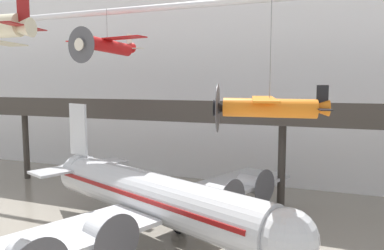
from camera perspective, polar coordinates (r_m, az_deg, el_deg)
The scene contains 5 objects.
hangar_back_wall at distance 43.19m, azimuth 15.45°, elevation 6.23°, with size 140.00×3.00×23.06m.
mezzanine_walkway at distance 33.46m, azimuth 13.44°, elevation 0.72°, with size 110.00×3.20×9.92m.
airliner_silver_main at distance 27.35m, azimuth -6.50°, elevation -10.68°, with size 24.43×28.60×9.68m.
suspended_plane_red_highwing at distance 34.93m, azimuth -12.76°, elevation 11.76°, with size 8.52×6.99×4.92m.
suspended_plane_orange_highwing at distance 20.47m, azimuth 11.69°, elevation 2.72°, with size 6.26×7.55×9.16m.
Camera 1 is at (4.68, -13.03, 11.40)m, focal length 35.00 mm.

